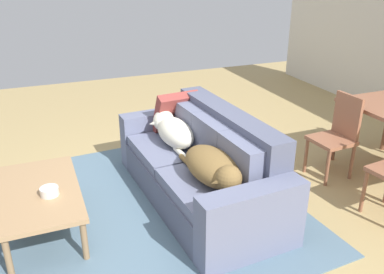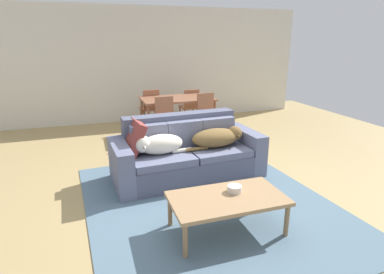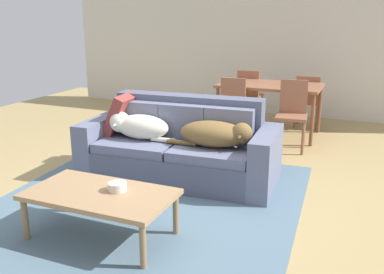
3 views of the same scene
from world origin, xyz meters
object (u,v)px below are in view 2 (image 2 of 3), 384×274
dog_on_left_cushion (157,144)px  dining_chair_far_left (151,107)px  throw_pillow_by_left_arm (133,138)px  dining_table (177,101)px  dining_chair_near_left (166,119)px  dining_chair_far_right (190,105)px  dog_on_right_cushion (218,137)px  dining_chair_near_right (208,114)px  coffee_table (227,200)px  couch (186,154)px  bowl_on_coffee_table (235,189)px

dog_on_left_cushion → dining_chair_far_left: size_ratio=0.89×
throw_pillow_by_left_arm → dining_table: bearing=60.2°
throw_pillow_by_left_arm → dining_chair_far_left: throw_pillow_by_left_arm is taller
dining_table → dining_chair_near_left: (-0.40, -0.63, -0.21)m
throw_pillow_by_left_arm → dining_table: (1.24, 2.17, 0.05)m
dining_chair_far_right → throw_pillow_by_left_arm: bearing=55.3°
dog_on_right_cushion → dining_chair_near_right: 1.72m
dog_on_right_cushion → dining_chair_near_left: bearing=99.3°
dining_chair_far_left → dining_chair_far_right: bearing=179.7°
dog_on_right_cushion → coffee_table: 1.50m
couch → coffee_table: size_ratio=1.85×
dog_on_right_cushion → dining_chair_far_right: 2.90m
dining_table → dining_chair_far_right: 0.79m
throw_pillow_by_left_arm → coffee_table: bearing=-64.1°
bowl_on_coffee_table → dining_chair_near_right: size_ratio=0.16×
throw_pillow_by_left_arm → bowl_on_coffee_table: (0.85, -1.43, -0.22)m
couch → bowl_on_coffee_table: 1.43m
couch → dining_chair_far_left: dining_chair_far_left is taller
couch → dog_on_right_cushion: (0.46, -0.10, 0.24)m
throw_pillow_by_left_arm → dining_chair_near_left: bearing=61.3°
dog_on_left_cushion → dog_on_right_cushion: 0.91m
bowl_on_coffee_table → dining_table: dining_table is taller
bowl_on_coffee_table → dining_chair_near_right: bearing=74.1°
bowl_on_coffee_table → dining_chair_far_left: bearing=91.0°
dining_chair_far_left → dining_chair_far_right: (0.95, 0.05, -0.03)m
dining_chair_near_left → dining_chair_far_right: bearing=50.9°
dog_on_right_cushion → dining_chair_near_right: dining_chair_near_right is taller
coffee_table → dining_chair_far_left: dining_chair_far_left is taller
dining_chair_near_right → throw_pillow_by_left_arm: bearing=-144.0°
couch → dog_on_left_cushion: couch is taller
dog_on_right_cushion → bowl_on_coffee_table: bearing=-109.0°
dog_on_right_cushion → coffee_table: (-0.48, -1.41, -0.22)m
throw_pillow_by_left_arm → bowl_on_coffee_table: size_ratio=3.14×
dog_on_left_cushion → dog_on_right_cushion: size_ratio=0.88×
throw_pillow_by_left_arm → dining_chair_far_left: (0.77, 2.71, -0.15)m
dining_chair_far_left → dining_chair_near_left: bearing=90.3°
coffee_table → bowl_on_coffee_table: 0.16m
dog_on_left_cushion → dining_chair_near_right: 2.20m
dog_on_left_cushion → coffee_table: dog_on_left_cushion is taller
couch → dog_on_left_cushion: (-0.46, -0.15, 0.24)m
couch → dining_chair_far_right: (0.96, 2.76, 0.14)m
dining_chair_near_left → dining_chair_near_right: size_ratio=0.98×
dog_on_right_cushion → dining_table: (0.03, 2.27, 0.13)m
dining_table → dining_chair_near_left: size_ratio=1.64×
couch → dining_table: 2.26m
dining_chair_near_left → dining_chair_near_right: 0.85m
dining_chair_near_right → bowl_on_coffee_table: bearing=-112.3°
dining_table → throw_pillow_by_left_arm: bearing=-119.8°
dining_table → dining_chair_far_right: size_ratio=1.75×
dog_on_right_cushion → coffee_table: dog_on_right_cushion is taller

